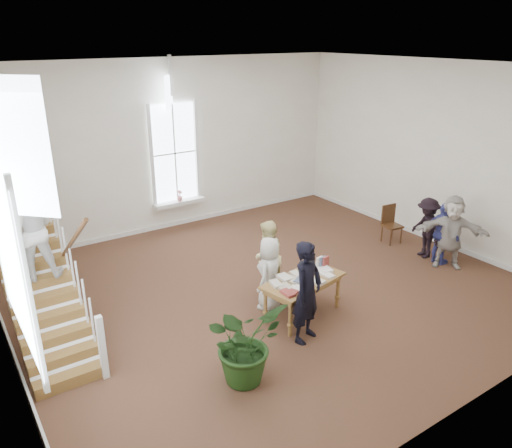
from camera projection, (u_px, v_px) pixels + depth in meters
ground at (270, 287)px, 10.61m from camera, size 10.00×10.00×0.00m
room_shell at (179, 212)px, 13.86m from camera, size 10.49×10.00×10.00m
staircase at (34, 253)px, 8.34m from camera, size 1.10×4.10×2.92m
library_table at (303, 283)px, 9.34m from camera, size 1.74×1.11×0.82m
police_officer at (307, 292)px, 8.52m from camera, size 0.79×0.66×1.85m
elderly_woman at (269, 273)px, 9.61m from camera, size 0.85×0.78×1.46m
person_yellow at (267, 258)px, 10.14m from camera, size 0.97×0.93×1.57m
woman_cluster_a at (442, 234)px, 11.47m from camera, size 0.38×0.87×1.48m
woman_cluster_b at (427, 228)px, 11.83m from camera, size 0.79×1.06×1.47m
woman_cluster_c at (451, 232)px, 11.28m from camera, size 1.44×1.51×1.70m
floor_plant at (245, 343)px, 7.60m from camera, size 1.38×1.26×1.32m
side_chair at (391, 222)px, 12.76m from camera, size 0.47×0.47×0.98m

